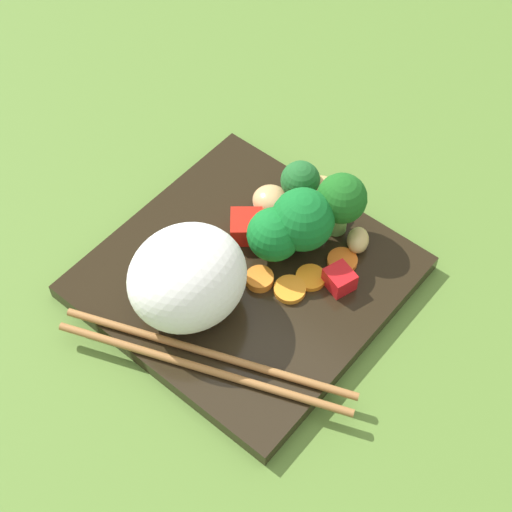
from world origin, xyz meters
TOP-DOWN VIEW (x-y plane):
  - ground_plane at (0.00, 0.00)cm, footprint 110.00×110.00cm
  - square_plate at (0.00, 0.00)cm, footprint 23.63×23.63cm
  - rice_mound at (1.22, 5.39)cm, footprint 10.14×10.83cm
  - broccoli_floret_0 at (-0.63, -2.76)cm, footprint 4.49×4.49cm
  - broccoli_floret_1 at (-1.74, -5.05)cm, footprint 5.29×5.29cm
  - broccoli_floret_2 at (1.51, -8.74)cm, footprint 3.44×3.44cm
  - broccoli_floret_3 at (-2.99, -8.50)cm, footprint 4.27×4.27cm
  - carrot_slice_0 at (-1.49, -0.39)cm, footprint 3.26×3.26cm
  - carrot_slice_1 at (-3.95, -0.92)cm, footprint 2.94×2.94cm
  - carrot_slice_2 at (-0.28, -6.88)cm, footprint 2.82×2.82cm
  - carrot_slice_3 at (-4.50, -2.96)cm, footprint 3.34×3.34cm
  - carrot_slice_4 at (-5.41, -6.05)cm, footprint 2.60×2.60cm
  - pepper_chunk_0 at (-6.60, -4.03)cm, footprint 2.72×2.60cm
  - pepper_chunk_1 at (1.12, -5.42)cm, footprint 3.25×3.24cm
  - pepper_chunk_2 at (2.64, -3.04)cm, footprint 3.90×3.91cm
  - chicken_piece_0 at (-0.43, -9.51)cm, footprint 3.67×4.21cm
  - chicken_piece_1 at (2.86, -6.52)cm, footprint 3.69×3.50cm
  - chicken_piece_2 at (-5.32, -8.21)cm, footprint 2.89×3.11cm
  - chopstick_pair at (-3.31, 8.43)cm, footprint 22.72×11.13cm

SIDE VIEW (x-z plane):
  - ground_plane at x=0.00cm, z-range -2.00..0.00cm
  - square_plate at x=0.00cm, z-range 0.00..1.45cm
  - carrot_slice_2 at x=-0.28cm, z-range 1.45..1.87cm
  - carrot_slice_3 at x=-4.50cm, z-range 1.45..1.92cm
  - carrot_slice_4 at x=-5.41cm, z-range 1.45..1.93cm
  - carrot_slice_1 at x=-3.95cm, z-range 1.45..1.95cm
  - chopstick_pair at x=-3.31cm, z-range 1.45..2.07cm
  - carrot_slice_0 at x=-1.49cm, z-range 1.45..2.25cm
  - pepper_chunk_1 at x=1.12cm, z-range 1.45..3.07cm
  - pepper_chunk_0 at x=-6.60cm, z-range 1.45..3.21cm
  - chicken_piece_2 at x=-5.32cm, z-range 1.45..3.24cm
  - pepper_chunk_2 at x=2.64cm, z-range 1.45..3.45cm
  - chicken_piece_1 at x=2.86cm, z-range 1.45..3.75cm
  - chicken_piece_0 at x=-0.43cm, z-range 1.45..4.48cm
  - broccoli_floret_2 at x=1.51cm, z-range 1.91..6.61cm
  - broccoli_floret_0 at x=-0.63cm, z-range 1.66..7.00cm
  - broccoli_floret_1 at x=-1.74cm, z-range 1.85..8.23cm
  - rice_mound at x=1.22cm, z-range 1.45..9.18cm
  - broccoli_floret_3 at x=-2.99cm, z-range 2.15..8.62cm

